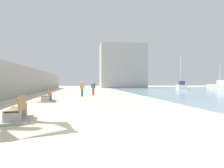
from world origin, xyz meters
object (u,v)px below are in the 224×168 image
at_px(bench_near, 17,115).
at_px(bench_far, 47,99).
at_px(person_standing, 82,88).
at_px(boat_mid_bay, 181,86).
at_px(person_walking, 93,87).
at_px(boat_far_left, 222,86).

xyz_separation_m(bench_near, bench_far, (-0.19, 7.99, 0.00)).
distance_m(person_standing, boat_mid_bay, 27.33).
relative_size(person_walking, boat_far_left, 0.24).
height_order(person_walking, boat_mid_bay, boat_mid_bay).
height_order(bench_near, bench_far, same).
distance_m(bench_near, person_standing, 13.42).
xyz_separation_m(bench_near, person_standing, (2.52, 13.16, 0.72)).
relative_size(bench_near, boat_far_left, 0.32).
distance_m(boat_mid_bay, boat_far_left, 8.70).
xyz_separation_m(person_walking, boat_far_left, (27.78, 15.20, -0.18)).
xyz_separation_m(bench_near, person_walking, (3.81, 15.20, 0.71)).
height_order(bench_near, person_walking, person_walking).
bearing_deg(bench_near, boat_far_left, 43.90).
bearing_deg(bench_near, boat_mid_bay, 53.80).
bearing_deg(person_standing, bench_far, -117.69).
bearing_deg(person_standing, boat_far_left, 30.67).
bearing_deg(boat_mid_bay, bench_far, -134.72).
relative_size(bench_near, person_standing, 1.35).
xyz_separation_m(person_walking, person_standing, (-1.28, -2.04, 0.01)).
bearing_deg(person_walking, person_standing, -122.21).
distance_m(bench_near, bench_far, 7.99).
distance_m(bench_far, person_standing, 5.88).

